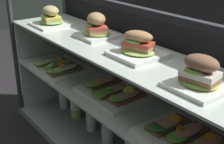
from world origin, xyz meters
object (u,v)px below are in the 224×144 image
Objects in this scene: open_sandwich_tray_far_right at (59,66)px; plated_roll_sandwich_center at (96,28)px; plated_roll_sandwich_near_right_corner at (51,18)px; juice_bottle_front_left_end at (64,94)px; open_sandwich_tray_near_right_corner at (113,91)px; juice_bottle_front_right_end at (91,114)px; juice_bottle_front_fourth at (131,143)px; juice_bottle_back_center at (108,130)px; plated_roll_sandwich_far_left at (200,76)px; juice_bottle_near_post at (76,103)px; open_sandwich_tray_far_left at (184,136)px; plated_roll_sandwich_mid_right at (138,48)px.

plated_roll_sandwich_center is at bearing 13.80° from open_sandwich_tray_far_right.
plated_roll_sandwich_near_right_corner reaches higher than juice_bottle_front_left_end.
open_sandwich_tray_near_right_corner is at bearing -7.28° from plated_roll_sandwich_center.
plated_roll_sandwich_near_right_corner is at bearing -163.68° from juice_bottle_front_right_end.
juice_bottle_front_fourth is (0.26, 0.02, -0.55)m from plated_roll_sandwich_center.
juice_bottle_front_fourth is (0.18, 0.02, 0.01)m from juice_bottle_back_center.
juice_bottle_back_center is at bearing 161.27° from open_sandwich_tray_near_right_corner.
juice_bottle_front_left_end is (-0.14, 0.09, -0.26)m from open_sandwich_tray_far_right.
plated_roll_sandwich_far_left is 1.11m from juice_bottle_near_post.
juice_bottle_back_center is at bearing -0.66° from juice_bottle_front_right_end.
open_sandwich_tray_far_left is at bearing -3.25° from juice_bottle_near_post.
juice_bottle_front_right_end is (0.21, 0.08, -0.25)m from open_sandwich_tray_far_right.
juice_bottle_front_left_end is at bearing 130.60° from plated_roll_sandwich_near_right_corner.
juice_bottle_back_center is (-0.55, 0.04, -0.27)m from open_sandwich_tray_far_left.
plated_roll_sandwich_near_right_corner is 0.60× the size of open_sandwich_tray_near_right_corner.
open_sandwich_tray_near_right_corner is 0.29m from juice_bottle_front_fourth.
juice_bottle_front_right_end is at bearing 173.53° from plated_roll_sandwich_center.
open_sandwich_tray_near_right_corner is at bearing 5.32° from plated_roll_sandwich_near_right_corner.
plated_roll_sandwich_mid_right is 0.81× the size of juice_bottle_front_right_end.
juice_bottle_front_fourth is (-0.08, 0.05, -0.53)m from plated_roll_sandwich_mid_right.
open_sandwich_tray_far_left is 1.09m from juice_bottle_front_left_end.
juice_bottle_back_center is (-0.26, 0.03, -0.54)m from plated_roll_sandwich_mid_right.
plated_roll_sandwich_center is at bearing -2.25° from juice_bottle_front_left_end.
open_sandwich_tray_far_right reaches higher than juice_bottle_front_left_end.
plated_roll_sandwich_far_left reaches higher than plated_roll_sandwich_mid_right.
plated_roll_sandwich_mid_right is 0.68m from juice_bottle_front_right_end.
plated_roll_sandwich_center reaches higher than juice_bottle_back_center.
juice_bottle_near_post is 0.18m from juice_bottle_front_right_end.
open_sandwich_tray_far_right is at bearing -158.59° from juice_bottle_front_right_end.
open_sandwich_tray_far_right is at bearing -107.09° from juice_bottle_near_post.
juice_bottle_front_left_end is 0.51m from juice_bottle_back_center.
open_sandwich_tray_far_right is 0.92m from open_sandwich_tray_far_left.
open_sandwich_tray_near_right_corner is 1.00× the size of open_sandwich_tray_far_left.
juice_bottle_near_post is at bearing 174.79° from plated_roll_sandwich_far_left.
juice_bottle_front_left_end is 1.03× the size of juice_bottle_front_fourth.
plated_roll_sandwich_far_left is at bearing -4.60° from juice_bottle_front_left_end.
juice_bottle_near_post is at bearing 72.91° from open_sandwich_tray_far_right.
open_sandwich_tray_near_right_corner is 0.50m from juice_bottle_near_post.
open_sandwich_tray_near_right_corner reaches higher than juice_bottle_front_fourth.
open_sandwich_tray_near_right_corner reaches higher than juice_bottle_front_left_end.
plated_roll_sandwich_near_right_corner is 0.55m from juice_bottle_near_post.
open_sandwich_tray_far_right is 0.31m from juice_bottle_front_left_end.
plated_roll_sandwich_far_left is (0.70, -0.07, -0.00)m from plated_roll_sandwich_center.
juice_bottle_front_fourth is at bearing 2.19° from juice_bottle_front_right_end.
plated_roll_sandwich_near_right_corner is at bearing -136.83° from juice_bottle_near_post.
juice_bottle_front_right_end is at bearing -1.20° from juice_bottle_front_left_end.
plated_roll_sandwich_center is 0.54× the size of open_sandwich_tray_far_left.
plated_roll_sandwich_center is 0.34m from plated_roll_sandwich_mid_right.
plated_roll_sandwich_center is 0.69m from juice_bottle_front_left_end.
plated_roll_sandwich_near_right_corner is 1.00× the size of plated_roll_sandwich_mid_right.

